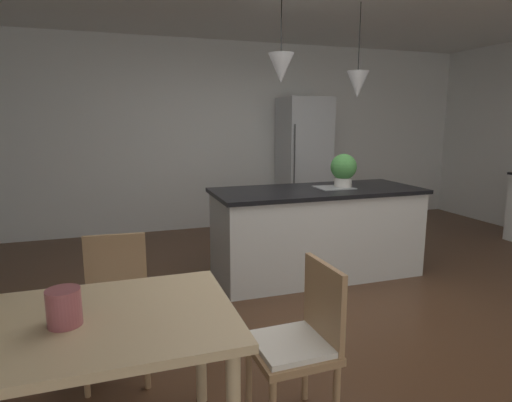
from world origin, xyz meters
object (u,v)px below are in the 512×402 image
at_px(chair_far_right, 116,302).
at_px(vase_on_dining_table, 64,307).
at_px(kitchen_island, 316,231).
at_px(refrigerator, 303,163).
at_px(chair_kitchen_end, 300,340).
at_px(potted_plant_on_island, 344,169).
at_px(dining_table, 4,347).

bearing_deg(chair_far_right, vase_on_dining_table, -103.20).
bearing_deg(kitchen_island, vase_on_dining_table, -136.88).
xyz_separation_m(chair_far_right, refrigerator, (2.72, 3.18, 0.48)).
xyz_separation_m(chair_kitchen_end, vase_on_dining_table, (-1.08, -0.03, 0.35)).
relative_size(potted_plant_on_island, vase_on_dining_table, 2.23).
xyz_separation_m(chair_kitchen_end, potted_plant_on_island, (1.37, 2.00, 0.62)).
relative_size(chair_kitchen_end, potted_plant_on_island, 2.51).
distance_m(chair_far_right, chair_kitchen_end, 1.19).
distance_m(chair_kitchen_end, refrigerator, 4.40).
relative_size(chair_kitchen_end, refrigerator, 0.45).
bearing_deg(potted_plant_on_island, kitchen_island, 180.00).
bearing_deg(chair_far_right, dining_table, -118.34).
relative_size(dining_table, vase_on_dining_table, 12.21).
xyz_separation_m(refrigerator, vase_on_dining_table, (-2.91, -4.00, -0.13)).
bearing_deg(chair_kitchen_end, chair_far_right, 138.14).
bearing_deg(vase_on_dining_table, chair_kitchen_end, 1.35).
bearing_deg(chair_kitchen_end, kitchen_island, 61.55).
height_order(dining_table, kitchen_island, kitchen_island).
distance_m(dining_table, refrigerator, 5.08).
bearing_deg(dining_table, potted_plant_on_island, 36.66).
xyz_separation_m(dining_table, chair_far_right, (0.43, 0.80, -0.20)).
bearing_deg(dining_table, chair_kitchen_end, 0.07).
bearing_deg(kitchen_island, potted_plant_on_island, -0.00).
bearing_deg(vase_on_dining_table, chair_far_right, 76.80).
height_order(kitchen_island, refrigerator, refrigerator).
distance_m(chair_far_right, potted_plant_on_island, 2.63).
height_order(chair_kitchen_end, refrigerator, refrigerator).
xyz_separation_m(chair_far_right, chair_kitchen_end, (0.89, -0.79, 0.00)).
bearing_deg(vase_on_dining_table, refrigerator, 53.91).
xyz_separation_m(dining_table, kitchen_island, (2.40, 2.00, -0.21)).
height_order(chair_far_right, vase_on_dining_table, vase_on_dining_table).
bearing_deg(chair_kitchen_end, refrigerator, 65.20).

